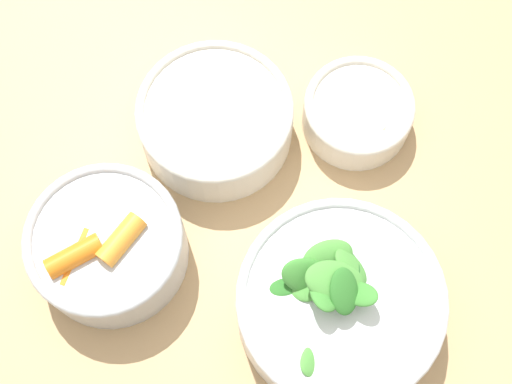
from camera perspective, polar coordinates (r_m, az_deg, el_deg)
The scene contains 6 objects.
ground_plane at distance 1.52m, azimuth -0.54°, elevation -8.32°, with size 10.00×10.00×0.00m, color brown.
dining_table at distance 0.89m, azimuth -0.91°, elevation 0.24°, with size 0.98×0.98×0.77m.
bowl_carrots at distance 0.72m, azimuth -11.85°, elevation -4.23°, with size 0.15×0.15×0.08m.
bowl_greens at distance 0.69m, azimuth 6.61°, elevation -8.79°, with size 0.20×0.20×0.10m.
bowl_beans_hotdog at distance 0.76m, azimuth -3.24°, elevation 5.69°, with size 0.16×0.16×0.06m.
bowl_cookies at distance 0.78m, azimuth 8.15°, elevation 6.37°, with size 0.12×0.12×0.05m.
Camera 1 is at (-0.29, -0.11, 1.49)m, focal length 50.00 mm.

